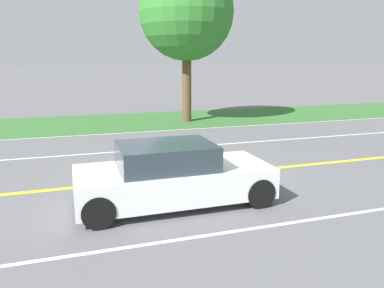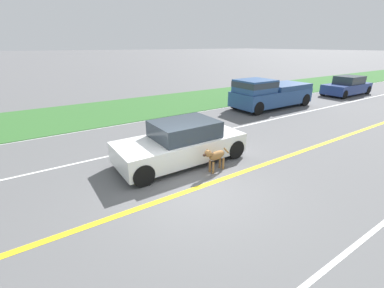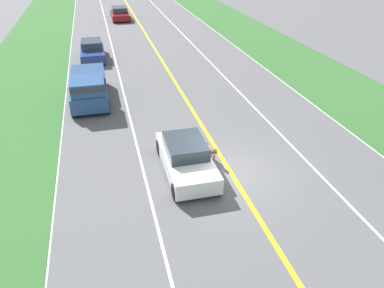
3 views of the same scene
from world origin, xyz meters
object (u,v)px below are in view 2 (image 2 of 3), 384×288
Objects in this scene: dog at (215,156)px; pickup_truck at (269,93)px; car_trailing_near at (347,86)px; ego_car at (181,143)px.

dog is 0.21× the size of pickup_truck.
dog is 0.26× the size of car_trailing_near.
dog is at bearing 121.48° from pickup_truck.
car_trailing_near is (4.62, -16.67, 0.14)m from dog.
ego_car is at bearing 113.58° from pickup_truck.
ego_car is at bearing 12.67° from dog.
ego_car is 3.77× the size of dog.
car_trailing_near is (-0.35, -8.56, -0.26)m from pickup_truck.
car_trailing_near is (3.39, -17.13, 0.02)m from ego_car.
ego_car is 0.98× the size of car_trailing_near.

